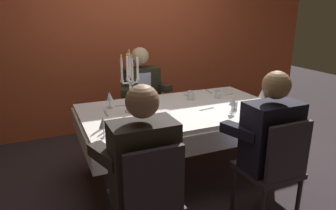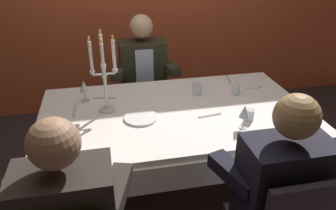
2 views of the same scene
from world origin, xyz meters
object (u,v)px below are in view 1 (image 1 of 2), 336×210
at_px(dinner_plate_1, 223,92).
at_px(dinner_plate_2, 135,134).
at_px(dinner_plate_0, 159,113).
at_px(wine_glass_1, 110,97).
at_px(seated_diner_1, 141,89).
at_px(seated_diner_2, 272,136).
at_px(coffee_cup_0, 272,106).
at_px(water_tumbler_2, 218,95).
at_px(candelabra, 130,83).
at_px(water_tumbler_1, 191,95).
at_px(dining_table, 181,120).
at_px(wine_glass_3, 233,101).
at_px(seated_diner_0, 144,161).
at_px(water_tumbler_0, 234,105).
at_px(wine_glass_2, 103,123).
at_px(wine_glass_0, 262,94).

bearing_deg(dinner_plate_1, dinner_plate_2, -148.98).
bearing_deg(dinner_plate_0, wine_glass_1, 136.48).
distance_m(dinner_plate_2, seated_diner_1, 1.44).
bearing_deg(seated_diner_2, coffee_cup_0, 48.30).
xyz_separation_m(wine_glass_1, coffee_cup_0, (1.44, -0.65, -0.09)).
height_order(dinner_plate_1, dinner_plate_2, same).
distance_m(dinner_plate_1, coffee_cup_0, 0.70).
height_order(wine_glass_1, water_tumbler_2, wine_glass_1).
distance_m(wine_glass_1, water_tumbler_2, 1.16).
bearing_deg(dinner_plate_0, candelabra, 143.55).
bearing_deg(water_tumbler_2, water_tumbler_1, 168.04).
xyz_separation_m(water_tumbler_1, seated_diner_1, (-0.34, 0.66, -0.05)).
height_order(dining_table, water_tumbler_1, water_tumbler_1).
distance_m(wine_glass_3, coffee_cup_0, 0.45).
bearing_deg(seated_diner_0, seated_diner_2, 0.00).
height_order(dinner_plate_0, seated_diner_2, seated_diner_2).
distance_m(dinner_plate_1, water_tumbler_0, 0.62).
bearing_deg(coffee_cup_0, seated_diner_0, -160.80).
bearing_deg(water_tumbler_1, coffee_cup_0, -45.25).
distance_m(dinner_plate_2, water_tumbler_2, 1.29).
relative_size(candelabra, wine_glass_3, 3.56).
relative_size(wine_glass_2, water_tumbler_2, 2.10).
relative_size(dinner_plate_0, water_tumbler_1, 2.44).
relative_size(candelabra, seated_diner_2, 0.47).
height_order(candelabra, wine_glass_0, candelabra).
relative_size(dinner_plate_2, water_tumbler_2, 2.60).
xyz_separation_m(wine_glass_0, coffee_cup_0, (0.01, -0.14, -0.09)).
bearing_deg(seated_diner_0, water_tumbler_1, 50.57).
bearing_deg(wine_glass_3, dinner_plate_0, 158.05).
distance_m(dining_table, seated_diner_2, 0.96).
distance_m(dining_table, candelabra, 0.62).
xyz_separation_m(dining_table, seated_diner_1, (-0.11, 0.89, 0.11)).
distance_m(wine_glass_0, seated_diner_0, 1.63).
distance_m(dinner_plate_0, water_tumbler_1, 0.57).
height_order(wine_glass_2, water_tumbler_0, wine_glass_2).
height_order(wine_glass_3, water_tumbler_1, wine_glass_3).
distance_m(dinner_plate_0, water_tumbler_0, 0.74).
xyz_separation_m(candelabra, water_tumbler_1, (0.70, 0.13, -0.23)).
relative_size(water_tumbler_2, seated_diner_2, 0.06).
bearing_deg(coffee_cup_0, wine_glass_0, 95.91).
bearing_deg(seated_diner_2, water_tumbler_2, 80.38).
bearing_deg(wine_glass_1, dinner_plate_1, 1.92).
bearing_deg(dining_table, wine_glass_2, -153.69).
relative_size(dinner_plate_0, water_tumbler_2, 2.96).
distance_m(wine_glass_1, seated_diner_1, 0.80).
relative_size(wine_glass_0, wine_glass_3, 1.00).
relative_size(wine_glass_2, coffee_cup_0, 1.24).
bearing_deg(wine_glass_0, wine_glass_1, 160.44).
bearing_deg(seated_diner_1, wine_glass_2, -119.28).
relative_size(wine_glass_1, seated_diner_2, 0.13).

